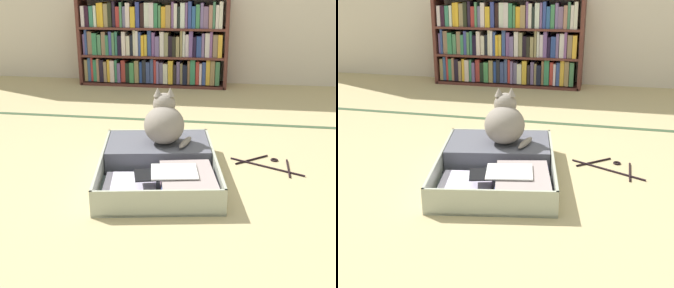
% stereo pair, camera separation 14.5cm
% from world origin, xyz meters
% --- Properties ---
extents(ground_plane, '(10.00, 10.00, 0.00)m').
position_xyz_m(ground_plane, '(0.00, 0.00, 0.00)').
color(ground_plane, tan).
extents(tatami_border, '(4.80, 0.05, 0.00)m').
position_xyz_m(tatami_border, '(0.00, 1.12, 0.00)').
color(tatami_border, '#384F32').
rests_on(tatami_border, ground_plane).
extents(bookshelf, '(1.38, 0.28, 0.80)m').
position_xyz_m(bookshelf, '(-0.51, 2.24, 0.39)').
color(bookshelf, brown).
rests_on(bookshelf, ground_plane).
extents(open_suitcase, '(0.69, 0.87, 0.12)m').
position_xyz_m(open_suitcase, '(-0.10, 0.24, 0.05)').
color(open_suitcase, '#B6BBA6').
rests_on(open_suitcase, ground_plane).
extents(black_cat, '(0.27, 0.25, 0.29)m').
position_xyz_m(black_cat, '(-0.10, 0.37, 0.23)').
color(black_cat, gray).
rests_on(black_cat, open_suitcase).
extents(clothes_hanger, '(0.38, 0.28, 0.01)m').
position_xyz_m(clothes_hanger, '(0.45, 0.42, 0.01)').
color(clothes_hanger, black).
rests_on(clothes_hanger, ground_plane).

